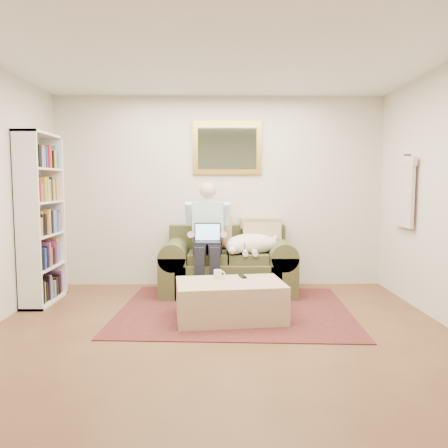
{
  "coord_description": "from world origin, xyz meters",
  "views": [
    {
      "loc": [
        -0.0,
        -3.54,
        1.41
      ],
      "look_at": [
        0.06,
        1.45,
        0.95
      ],
      "focal_mm": 35.0,
      "sensor_mm": 36.0,
      "label": 1
    }
  ],
  "objects_px": {
    "laptop": "(208,237)",
    "coffee_mug": "(218,274)",
    "ottoman": "(230,301)",
    "bookshelf": "(41,219)",
    "seated_man": "(208,239)",
    "sofa": "(228,270)",
    "sleeping_dog": "(252,244)"
  },
  "relations": [
    {
      "from": "laptop",
      "to": "coffee_mug",
      "type": "bearing_deg",
      "value": -80.68
    },
    {
      "from": "ottoman",
      "to": "bookshelf",
      "type": "height_order",
      "value": "bookshelf"
    },
    {
      "from": "seated_man",
      "to": "coffee_mug",
      "type": "height_order",
      "value": "seated_man"
    },
    {
      "from": "sofa",
      "to": "sleeping_dog",
      "type": "height_order",
      "value": "sofa"
    },
    {
      "from": "seated_man",
      "to": "laptop",
      "type": "distance_m",
      "value": 0.07
    },
    {
      "from": "sofa",
      "to": "laptop",
      "type": "relative_size",
      "value": 5.15
    },
    {
      "from": "ottoman",
      "to": "coffee_mug",
      "type": "distance_m",
      "value": 0.31
    },
    {
      "from": "sleeping_dog",
      "to": "ottoman",
      "type": "distance_m",
      "value": 1.18
    },
    {
      "from": "sleeping_dog",
      "to": "bookshelf",
      "type": "distance_m",
      "value": 2.56
    },
    {
      "from": "seated_man",
      "to": "sleeping_dog",
      "type": "height_order",
      "value": "seated_man"
    },
    {
      "from": "bookshelf",
      "to": "ottoman",
      "type": "bearing_deg",
      "value": -17.46
    },
    {
      "from": "sofa",
      "to": "seated_man",
      "type": "height_order",
      "value": "seated_man"
    },
    {
      "from": "laptop",
      "to": "bookshelf",
      "type": "xyz_separation_m",
      "value": [
        -1.96,
        -0.21,
        0.25
      ]
    },
    {
      "from": "coffee_mug",
      "to": "bookshelf",
      "type": "bearing_deg",
      "value": 164.79
    },
    {
      "from": "coffee_mug",
      "to": "laptop",
      "type": "bearing_deg",
      "value": 99.32
    },
    {
      "from": "laptop",
      "to": "coffee_mug",
      "type": "xyz_separation_m",
      "value": [
        0.13,
        -0.78,
        -0.3
      ]
    },
    {
      "from": "sofa",
      "to": "seated_man",
      "type": "xyz_separation_m",
      "value": [
        -0.26,
        -0.16,
        0.42
      ]
    },
    {
      "from": "seated_man",
      "to": "bookshelf",
      "type": "relative_size",
      "value": 0.72
    },
    {
      "from": "sleeping_dog",
      "to": "ottoman",
      "type": "xyz_separation_m",
      "value": [
        -0.3,
        -1.05,
        -0.45
      ]
    },
    {
      "from": "sofa",
      "to": "coffee_mug",
      "type": "bearing_deg",
      "value": -97.23
    },
    {
      "from": "ottoman",
      "to": "coffee_mug",
      "type": "xyz_separation_m",
      "value": [
        -0.13,
        0.13,
        0.25
      ]
    },
    {
      "from": "sleeping_dog",
      "to": "bookshelf",
      "type": "xyz_separation_m",
      "value": [
        -2.52,
        -0.35,
        0.35
      ]
    },
    {
      "from": "coffee_mug",
      "to": "bookshelf",
      "type": "xyz_separation_m",
      "value": [
        -2.08,
        0.57,
        0.55
      ]
    },
    {
      "from": "sleeping_dog",
      "to": "ottoman",
      "type": "relative_size",
      "value": 0.64
    },
    {
      "from": "laptop",
      "to": "sleeping_dog",
      "type": "relative_size",
      "value": 0.47
    },
    {
      "from": "sleeping_dog",
      "to": "bookshelf",
      "type": "bearing_deg",
      "value": -172.08
    },
    {
      "from": "sleeping_dog",
      "to": "bookshelf",
      "type": "height_order",
      "value": "bookshelf"
    },
    {
      "from": "sofa",
      "to": "sleeping_dog",
      "type": "xyz_separation_m",
      "value": [
        0.31,
        -0.09,
        0.36
      ]
    },
    {
      "from": "sleeping_dog",
      "to": "coffee_mug",
      "type": "relative_size",
      "value": 7.0
    },
    {
      "from": "coffee_mug",
      "to": "bookshelf",
      "type": "distance_m",
      "value": 2.23
    },
    {
      "from": "sofa",
      "to": "coffee_mug",
      "type": "distance_m",
      "value": 1.02
    },
    {
      "from": "coffee_mug",
      "to": "seated_man",
      "type": "bearing_deg",
      "value": 98.6
    }
  ]
}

